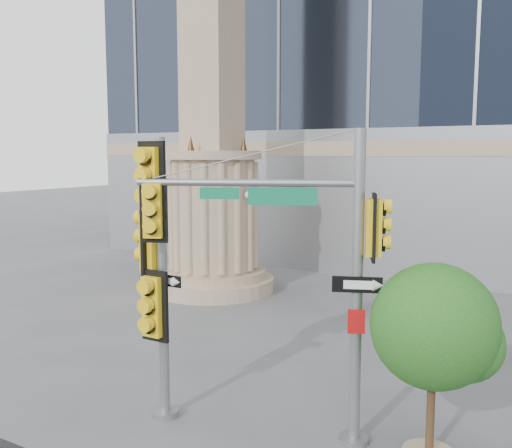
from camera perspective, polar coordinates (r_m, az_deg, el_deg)
The scene contains 5 objects.
ground at distance 11.00m, azimuth -4.99°, elevation -20.08°, with size 120.00×120.00×0.00m, color #545456.
monument at distance 20.60m, azimuth -4.36°, elevation 8.47°, with size 4.40×4.40×16.60m.
main_signal_pole at distance 9.70m, azimuth 4.33°, elevation -2.76°, with size 3.99×1.91×5.42m.
secondary_signal_pole at distance 10.67m, azimuth -10.02°, elevation -3.26°, with size 0.90×0.68×5.31m.
street_tree at distance 9.82m, azimuth 17.60°, elevation -10.21°, with size 2.10×2.05×3.27m.
Camera 1 is at (5.68, -7.96, 5.02)m, focal length 40.00 mm.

